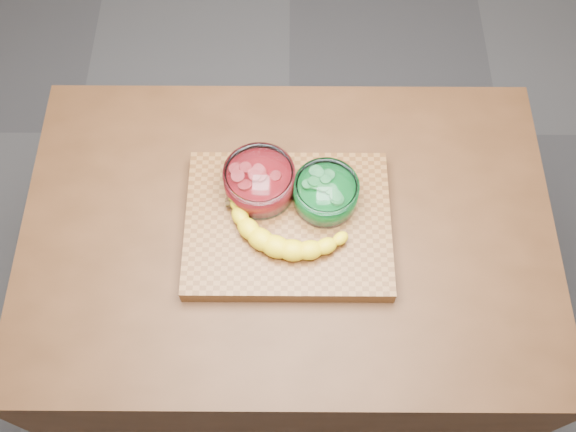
{
  "coord_description": "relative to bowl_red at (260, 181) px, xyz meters",
  "views": [
    {
      "loc": [
        0.0,
        -0.63,
        2.19
      ],
      "look_at": [
        0.0,
        0.0,
        0.96
      ],
      "focal_mm": 40.0,
      "sensor_mm": 36.0,
      "label": 1
    }
  ],
  "objects": [
    {
      "name": "bowl_green",
      "position": [
        0.14,
        -0.03,
        -0.0
      ],
      "size": [
        0.14,
        0.14,
        0.07
      ],
      "color": "white",
      "rests_on": "cutting_board"
    },
    {
      "name": "banana",
      "position": [
        0.06,
        -0.1,
        -0.02
      ],
      "size": [
        0.29,
        0.18,
        0.04
      ],
      "primitive_type": null,
      "color": "yellow",
      "rests_on": "cutting_board"
    },
    {
      "name": "counter",
      "position": [
        0.06,
        -0.08,
        -0.53
      ],
      "size": [
        1.2,
        0.8,
        0.9
      ],
      "primitive_type": "cube",
      "color": "#4B2B16",
      "rests_on": "ground"
    },
    {
      "name": "cutting_board",
      "position": [
        0.06,
        -0.08,
        -0.06
      ],
      "size": [
        0.45,
        0.35,
        0.04
      ],
      "primitive_type": "cube",
      "color": "brown",
      "rests_on": "counter"
    },
    {
      "name": "bowl_red",
      "position": [
        0.0,
        0.0,
        0.0
      ],
      "size": [
        0.16,
        0.16,
        0.07
      ],
      "color": "white",
      "rests_on": "cutting_board"
    },
    {
      "name": "ground",
      "position": [
        0.06,
        -0.08,
        -0.98
      ],
      "size": [
        3.5,
        3.5,
        0.0
      ],
      "primitive_type": "plane",
      "color": "#535357",
      "rests_on": "ground"
    }
  ]
}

